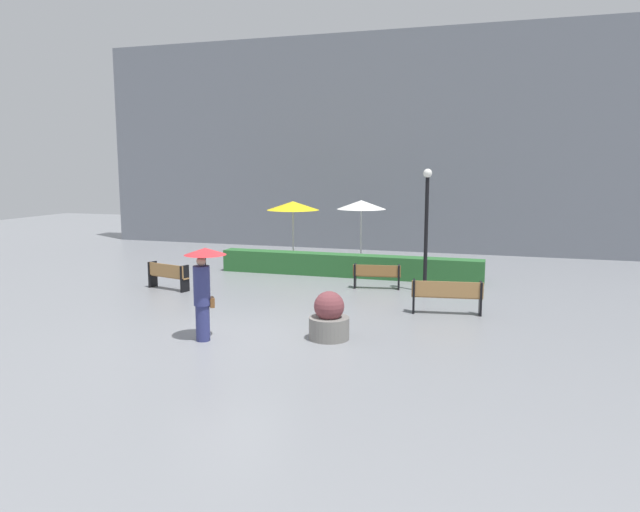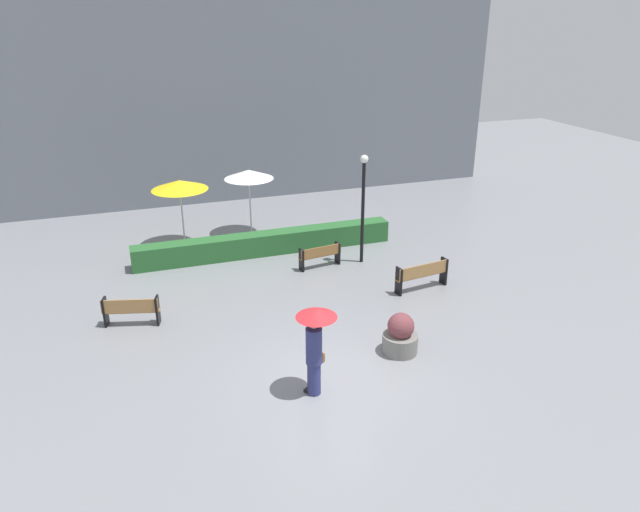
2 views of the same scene
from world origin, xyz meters
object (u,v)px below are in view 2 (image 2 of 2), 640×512
object	(u,v)px
bench_back_row	(320,255)
lamp_post	(363,198)
pedestrian_with_umbrella	(315,342)
planter_pot	(400,336)
bench_far_right	(423,274)
patio_umbrella_yellow	(180,185)
bench_far_left	(131,309)
patio_umbrella_white	(249,174)

from	to	relation	value
bench_back_row	lamp_post	distance (m)	2.47
bench_back_row	pedestrian_with_umbrella	size ratio (longest dim) A/B	0.73
pedestrian_with_umbrella	planter_pot	xyz separation A→B (m)	(2.69, 0.97, -0.90)
bench_far_right	patio_umbrella_yellow	xyz separation A→B (m)	(-6.76, 6.46, 1.85)
bench_far_left	patio_umbrella_yellow	bearing A→B (deg)	69.13
patio_umbrella_yellow	pedestrian_with_umbrella	bearing A→B (deg)	-80.97
bench_back_row	bench_far_right	xyz separation A→B (m)	(2.52, -2.78, 0.08)
bench_back_row	patio_umbrella_yellow	xyz separation A→B (m)	(-4.23, 3.68, 1.93)
planter_pot	patio_umbrella_yellow	xyz separation A→B (m)	(-4.38, 9.66, 1.92)
lamp_post	pedestrian_with_umbrella	bearing A→B (deg)	-120.66
bench_far_left	lamp_post	bearing A→B (deg)	14.89
bench_far_right	planter_pot	world-z (taller)	planter_pot
bench_far_left	patio_umbrella_white	xyz separation A→B (m)	(4.94, 6.26, 1.96)
lamp_post	patio_umbrella_white	bearing A→B (deg)	126.83
bench_back_row	bench_far_right	distance (m)	3.75
patio_umbrella_white	pedestrian_with_umbrella	bearing A→B (deg)	-95.27
bench_far_right	planter_pot	bearing A→B (deg)	-126.55
planter_pot	lamp_post	world-z (taller)	lamp_post
bench_back_row	planter_pot	world-z (taller)	planter_pot
bench_back_row	patio_umbrella_white	bearing A→B (deg)	110.37
planter_pot	lamp_post	distance (m)	6.42
bench_back_row	bench_far_right	world-z (taller)	bench_far_right
patio_umbrella_yellow	bench_far_right	bearing A→B (deg)	-43.73
bench_far_right	patio_umbrella_white	bearing A→B (deg)	120.44
pedestrian_with_umbrella	bench_far_left	bearing A→B (deg)	129.23
planter_pot	patio_umbrella_yellow	size ratio (longest dim) A/B	0.44
pedestrian_with_umbrella	lamp_post	xyz separation A→B (m)	(4.11, 6.93, 1.01)
planter_pot	bench_far_right	bearing A→B (deg)	53.45
bench_far_left	lamp_post	world-z (taller)	lamp_post
bench_far_left	bench_far_right	world-z (taller)	bench_far_right
bench_far_left	pedestrian_with_umbrella	xyz separation A→B (m)	(3.92, -4.80, 0.88)
planter_pot	pedestrian_with_umbrella	bearing A→B (deg)	-160.16
bench_far_left	patio_umbrella_white	distance (m)	8.21
bench_back_row	pedestrian_with_umbrella	bearing A→B (deg)	-110.11
pedestrian_with_umbrella	lamp_post	world-z (taller)	lamp_post
bench_far_left	planter_pot	distance (m)	7.64
planter_pot	patio_umbrella_white	bearing A→B (deg)	99.41
lamp_post	bench_back_row	bearing A→B (deg)	179.29
bench_back_row	patio_umbrella_yellow	bearing A→B (deg)	138.98
patio_umbrella_yellow	patio_umbrella_white	distance (m)	2.74
pedestrian_with_umbrella	planter_pot	bearing A→B (deg)	19.84
bench_back_row	lamp_post	bearing A→B (deg)	-0.71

